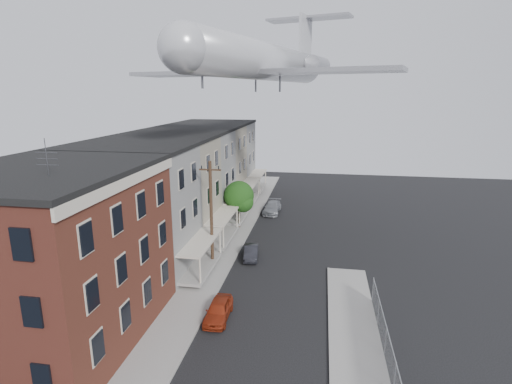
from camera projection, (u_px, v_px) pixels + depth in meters
sidewalk_left at (230, 240)px, 39.44m from camera, size 3.00×62.00×0.12m
sidewalk_right at (359, 377)px, 20.46m from camera, size 3.00×26.00×0.12m
curb_left at (244, 241)px, 39.21m from camera, size 0.15×62.00×0.14m
curb_right at (331, 374)px, 20.69m from camera, size 0.15×26.00×0.14m
corner_building at (52, 255)px, 22.97m from camera, size 10.31×12.30×12.15m
row_house_a at (130, 210)px, 32.07m from camera, size 11.98×7.00×10.30m
row_house_b at (163, 189)px, 38.77m from camera, size 11.98×7.00×10.30m
row_house_c at (187, 175)px, 45.47m from camera, size 11.98×7.00×10.30m
row_house_d at (205, 165)px, 52.17m from camera, size 11.98×7.00×10.30m
row_house_e at (218, 156)px, 58.87m from camera, size 11.98×7.00×10.30m
chainlink_fence at (395, 379)px, 19.04m from camera, size 0.06×18.06×1.90m
utility_pole at (211, 213)px, 32.60m from camera, size 1.80×0.26×9.00m
street_tree at (240, 197)px, 42.34m from camera, size 3.22×3.20×5.20m
car_near at (218, 310)px, 25.76m from camera, size 1.52×3.64×1.23m
car_mid at (251, 252)px, 35.22m from camera, size 1.65×3.55×1.13m
car_far at (272, 208)px, 48.56m from camera, size 2.00×4.63×1.33m
airplane at (266, 61)px, 38.40m from camera, size 26.25×30.02×8.66m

